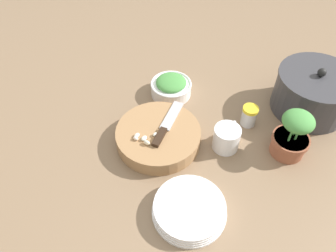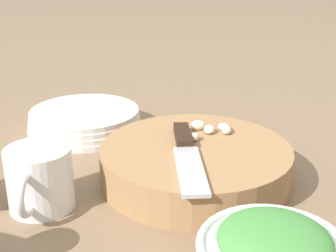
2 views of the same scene
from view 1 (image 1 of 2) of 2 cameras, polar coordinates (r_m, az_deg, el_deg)
name	(u,v)px [view 1 (image 1 of 2)]	position (r m, az deg, el deg)	size (l,w,h in m)	color
ground_plane	(184,136)	(1.09, 2.89, -1.67)	(5.00, 5.00, 0.00)	#7F664C
cutting_board	(158,136)	(1.05, -1.69, -1.81)	(0.27, 0.27, 0.05)	#9E754C
chef_knife	(166,126)	(1.04, -0.34, 0.07)	(0.21, 0.06, 0.01)	black
garlic_cloves	(144,138)	(1.01, -4.25, -2.14)	(0.06, 0.06, 0.02)	silver
herb_bowl	(171,87)	(1.21, 0.54, 6.86)	(0.15, 0.15, 0.07)	white
spice_jar	(249,116)	(1.13, 13.95, 1.75)	(0.05, 0.05, 0.07)	silver
coffee_mug	(227,138)	(1.05, 10.17, -2.03)	(0.12, 0.08, 0.08)	white
plate_stack	(189,209)	(0.91, 3.74, -14.26)	(0.21, 0.21, 0.04)	white
stock_pot	(313,92)	(1.23, 23.97, 5.36)	(0.27, 0.27, 0.17)	#38383D
potted_herb	(292,137)	(1.06, 20.79, -1.73)	(0.12, 0.12, 0.17)	#935138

